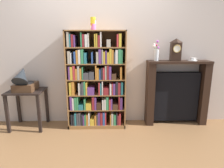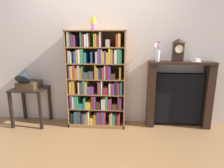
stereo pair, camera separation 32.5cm
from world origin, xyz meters
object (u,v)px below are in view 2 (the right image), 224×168
Objects in this scene: bookshelf at (96,84)px; fireplace_mantel at (179,95)px; cup_stack at (93,24)px; side_table_left at (31,97)px; mantel_clock at (178,50)px; teacup_with_saucer at (196,60)px; flower_vase at (157,53)px; gramophone at (27,79)px.

fireplace_mantel is at bearing 3.39° from bookshelf.
cup_stack is 0.30× the size of side_table_left.
mantel_clock is 0.34m from teacup_with_saucer.
flower_vase is at bearing 3.73° from bookshelf.
flower_vase is at bearing 178.82° from mantel_clock.
flower_vase reaches higher than side_table_left.
mantel_clock is (2.46, 0.10, 0.81)m from side_table_left.
mantel_clock is at bearing 3.55° from gramophone.
cup_stack is 0.43× the size of gramophone.
mantel_clock is 2.38× the size of teacup_with_saucer.
fireplace_mantel is (1.39, 0.08, -0.19)m from bookshelf.
cup_stack is at bearing -176.72° from fireplace_mantel.
teacup_with_saucer reaches higher than gramophone.
flower_vase is at bearing 4.25° from gramophone.
cup_stack is 0.54× the size of mantel_clock.
bookshelf is at bearing 4.70° from gramophone.
teacup_with_saucer is at bearing 3.21° from gramophone.
side_table_left is 2.27m from flower_vase.
bookshelf is at bearing -3.12° from cup_stack.
bookshelf is 1.17m from side_table_left.
mantel_clock is at bearing 2.44° from cup_stack.
side_table_left is 2.83m from teacup_with_saucer.
bookshelf is 10.56× the size of teacup_with_saucer.
teacup_with_saucer is at bearing 2.16° from bookshelf.
side_table_left is 1.42× the size of gramophone.
flower_vase is at bearing 179.62° from teacup_with_saucer.
cup_stack reaches higher than flower_vase.
fireplace_mantel is 0.80m from flower_vase.
cup_stack is (-0.02, 0.00, 0.96)m from bookshelf.
gramophone is at bearing -176.79° from teacup_with_saucer.
cup_stack reaches higher than side_table_left.
bookshelf is at bearing -177.84° from teacup_with_saucer.
fireplace_mantel reaches higher than gramophone.
gramophone is 0.41× the size of fireplace_mantel.
side_table_left is 1.80× the size of mantel_clock.
cup_stack is 0.58× the size of flower_vase.
gramophone reaches higher than side_table_left.
fireplace_mantel is at bearing 174.60° from teacup_with_saucer.
mantel_clock is (1.32, 0.06, 0.56)m from bookshelf.
cup_stack is at bearing -177.92° from teacup_with_saucer.
gramophone is 3.00× the size of teacup_with_saucer.
side_table_left is 4.28× the size of teacup_with_saucer.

